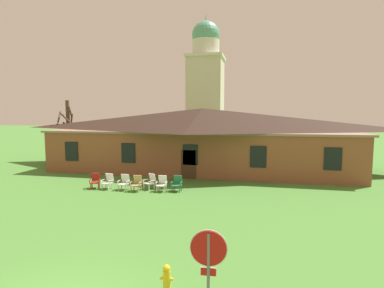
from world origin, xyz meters
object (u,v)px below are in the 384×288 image
object	(u,v)px
lawn_chair_by_porch	(95,180)
lawn_chair_left_end	(124,182)
stop_sign	(208,261)
lawn_chair_far_side	(162,183)
lawn_chair_right_end	(150,181)
lawn_chair_near_door	(108,181)
lawn_chair_under_eave	(177,183)
lawn_chair_middle	(137,183)
fire_hydrant	(167,280)

from	to	relation	value
lawn_chair_by_porch	lawn_chair_left_end	size ratio (longest dim) A/B	1.00
stop_sign	lawn_chair_far_side	size ratio (longest dim) A/B	2.40
lawn_chair_right_end	lawn_chair_near_door	bearing A→B (deg)	-169.03
lawn_chair_right_end	lawn_chair_far_side	world-z (taller)	same
lawn_chair_left_end	lawn_chair_under_eave	size ratio (longest dim) A/B	1.00
lawn_chair_near_door	lawn_chair_right_end	bearing A→B (deg)	10.97
lawn_chair_middle	lawn_chair_right_end	size ratio (longest dim) A/B	1.00
lawn_chair_under_eave	fire_hydrant	size ratio (longest dim) A/B	1.21
lawn_chair_middle	lawn_chair_far_side	xyz separation A→B (m)	(1.53, 0.27, 0.00)
lawn_chair_under_eave	fire_hydrant	distance (m)	10.57
lawn_chair_right_end	lawn_chair_under_eave	xyz separation A→B (m)	(1.79, -0.17, 0.00)
lawn_chair_near_door	lawn_chair_right_end	xyz separation A→B (m)	(2.62, 0.51, 0.00)
lawn_chair_middle	fire_hydrant	xyz separation A→B (m)	(4.87, -9.80, -0.12)
lawn_chair_by_porch	fire_hydrant	distance (m)	12.55
lawn_chair_left_end	fire_hydrant	world-z (taller)	lawn_chair_left_end
lawn_chair_right_end	lawn_chair_far_side	bearing A→B (deg)	-23.47
lawn_chair_middle	lawn_chair_under_eave	size ratio (longest dim) A/B	1.00
stop_sign	lawn_chair_under_eave	size ratio (longest dim) A/B	2.40
lawn_chair_left_end	fire_hydrant	bearing A→B (deg)	-59.93
stop_sign	lawn_chair_left_end	bearing A→B (deg)	122.33
fire_hydrant	lawn_chair_left_end	bearing A→B (deg)	120.07
lawn_chair_by_porch	lawn_chair_left_end	world-z (taller)	same
lawn_chair_by_porch	lawn_chair_under_eave	distance (m)	5.29
lawn_chair_by_porch	lawn_chair_right_end	bearing A→B (deg)	8.88
lawn_chair_near_door	lawn_chair_middle	bearing A→B (deg)	-4.08
stop_sign	lawn_chair_by_porch	size ratio (longest dim) A/B	2.40
fire_hydrant	stop_sign	bearing A→B (deg)	-42.67
lawn_chair_under_eave	lawn_chair_middle	bearing A→B (deg)	-168.84
lawn_chair_left_end	lawn_chair_far_side	distance (m)	2.42
lawn_chair_near_door	lawn_chair_middle	xyz separation A→B (m)	(1.97, -0.14, 0.00)
stop_sign	lawn_chair_under_eave	world-z (taller)	stop_sign
lawn_chair_near_door	stop_sign	bearing A→B (deg)	-53.84
lawn_chair_near_door	lawn_chair_left_end	xyz separation A→B (m)	(1.09, -0.01, 0.00)
lawn_chair_by_porch	lawn_chair_under_eave	bearing A→B (deg)	4.08
stop_sign	lawn_chair_near_door	world-z (taller)	stop_sign
lawn_chair_near_door	lawn_chair_middle	size ratio (longest dim) A/B	1.00
lawn_chair_under_eave	lawn_chair_right_end	bearing A→B (deg)	174.61
fire_hydrant	lawn_chair_right_end	bearing A→B (deg)	112.01
stop_sign	lawn_chair_under_eave	xyz separation A→B (m)	(-3.72, 11.46, -1.12)
lawn_chair_middle	lawn_chair_far_side	size ratio (longest dim) A/B	1.00
lawn_chair_by_porch	lawn_chair_near_door	bearing A→B (deg)	2.39
lawn_chair_far_side	lawn_chair_middle	bearing A→B (deg)	-170.20
lawn_chair_near_door	lawn_chair_middle	distance (m)	1.98
lawn_chair_right_end	lawn_chair_left_end	bearing A→B (deg)	-161.41
lawn_chair_far_side	fire_hydrant	size ratio (longest dim) A/B	1.21
lawn_chair_far_side	lawn_chair_near_door	bearing A→B (deg)	-177.97
lawn_chair_near_door	lawn_chair_far_side	size ratio (longest dim) A/B	1.00
lawn_chair_middle	lawn_chair_right_end	bearing A→B (deg)	45.02
lawn_chair_far_side	fire_hydrant	world-z (taller)	lawn_chair_far_side
lawn_chair_right_end	fire_hydrant	size ratio (longest dim) A/B	1.21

